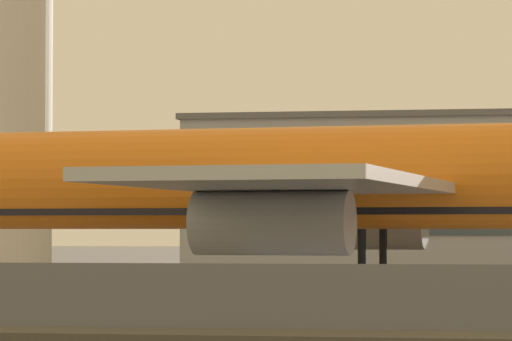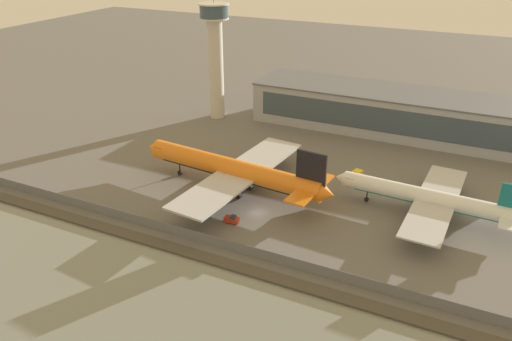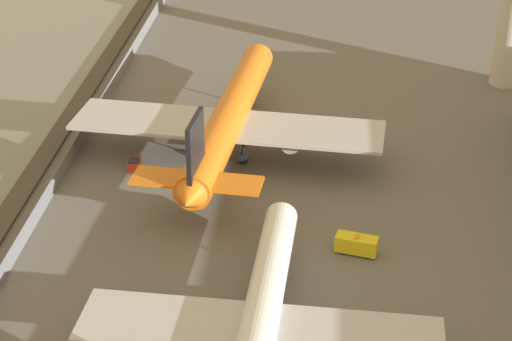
{
  "view_description": "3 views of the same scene",
  "coord_description": "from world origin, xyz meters",
  "px_view_note": "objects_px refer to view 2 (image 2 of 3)",
  "views": [
    {
      "loc": [
        0.21,
        -64.45,
        3.55
      ],
      "look_at": [
        -13.19,
        10.78,
        6.59
      ],
      "focal_mm": 105.0,
      "sensor_mm": 36.0,
      "label": 1
    },
    {
      "loc": [
        42.28,
        -89.68,
        59.23
      ],
      "look_at": [
        -4.75,
        9.34,
        5.7
      ],
      "focal_mm": 35.0,
      "sensor_mm": 36.0,
      "label": 2
    },
    {
      "loc": [
        104.81,
        20.51,
        59.94
      ],
      "look_at": [
        1.66,
        11.96,
        3.23
      ],
      "focal_mm": 60.0,
      "sensor_mm": 36.0,
      "label": 3
    }
  ],
  "objects_px": {
    "passenger_jet_white_teal": "(430,198)",
    "control_tower": "(215,51)",
    "ops_van": "(355,176)",
    "baggage_tug": "(232,219)",
    "cargo_jet_orange": "(235,170)"
  },
  "relations": [
    {
      "from": "cargo_jet_orange",
      "to": "baggage_tug",
      "type": "distance_m",
      "value": 15.58
    },
    {
      "from": "baggage_tug",
      "to": "ops_van",
      "type": "distance_m",
      "value": 37.15
    },
    {
      "from": "control_tower",
      "to": "cargo_jet_orange",
      "type": "bearing_deg",
      "value": -56.0
    },
    {
      "from": "ops_van",
      "to": "passenger_jet_white_teal",
      "type": "bearing_deg",
      "value": -27.26
    },
    {
      "from": "passenger_jet_white_teal",
      "to": "control_tower",
      "type": "bearing_deg",
      "value": 153.61
    },
    {
      "from": "passenger_jet_white_teal",
      "to": "ops_van",
      "type": "bearing_deg",
      "value": 152.74
    },
    {
      "from": "cargo_jet_orange",
      "to": "passenger_jet_white_teal",
      "type": "height_order",
      "value": "cargo_jet_orange"
    },
    {
      "from": "passenger_jet_white_teal",
      "to": "control_tower",
      "type": "relative_size",
      "value": 1.08
    },
    {
      "from": "passenger_jet_white_teal",
      "to": "ops_van",
      "type": "distance_m",
      "value": 22.54
    },
    {
      "from": "ops_van",
      "to": "control_tower",
      "type": "relative_size",
      "value": 0.14
    },
    {
      "from": "cargo_jet_orange",
      "to": "ops_van",
      "type": "xyz_separation_m",
      "value": [
        25.21,
        18.41,
        -4.58
      ]
    },
    {
      "from": "cargo_jet_orange",
      "to": "control_tower",
      "type": "height_order",
      "value": "control_tower"
    },
    {
      "from": "cargo_jet_orange",
      "to": "ops_van",
      "type": "height_order",
      "value": "cargo_jet_orange"
    },
    {
      "from": "baggage_tug",
      "to": "control_tower",
      "type": "bearing_deg",
      "value": 121.97
    },
    {
      "from": "baggage_tug",
      "to": "control_tower",
      "type": "distance_m",
      "value": 73.3
    }
  ]
}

